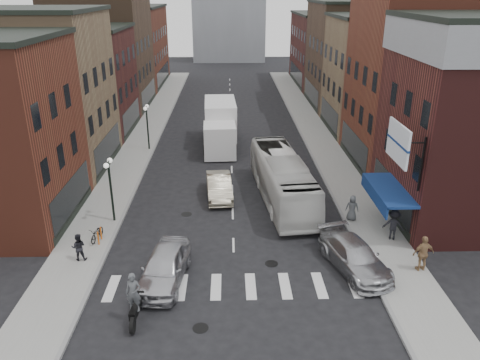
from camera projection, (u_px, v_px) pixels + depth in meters
name	position (u px, v px, depth m)	size (l,w,h in m)	color
ground	(234.00, 254.00, 25.71)	(160.00, 160.00, 0.00)	black
sidewalk_left	(144.00, 137.00, 45.83)	(3.00, 74.00, 0.15)	gray
sidewalk_right	(317.00, 135.00, 46.22)	(3.00, 74.00, 0.15)	gray
curb_left	(160.00, 137.00, 45.90)	(0.20, 74.00, 0.16)	gray
curb_right	(302.00, 136.00, 46.21)	(0.20, 74.00, 0.16)	gray
crosswalk_stripes	(234.00, 286.00, 22.94)	(12.00, 2.20, 0.01)	silver
bldg_left_mid_a	(37.00, 92.00, 35.98)	(10.30, 10.20, 12.30)	#826548
bldg_left_mid_b	(77.00, 81.00, 45.60)	(10.30, 10.20, 10.30)	#421917
bldg_left_far_a	(103.00, 51.00, 55.20)	(10.30, 12.20, 13.30)	#483424
bldg_left_far_b	(127.00, 46.00, 68.53)	(10.30, 16.20, 11.30)	maroon
bldg_right_mid_a	(424.00, 77.00, 36.28)	(10.30, 10.20, 14.30)	maroon
bldg_right_mid_b	(382.00, 75.00, 46.09)	(10.30, 10.20, 11.30)	#826548
bldg_right_far_a	(355.00, 55.00, 56.07)	(10.30, 12.20, 12.30)	#483424
bldg_right_far_b	(330.00, 49.00, 69.40)	(10.30, 16.20, 10.30)	#421917
awning_blue	(386.00, 191.00, 27.23)	(1.80, 5.00, 0.78)	navy
billboard_sign	(400.00, 144.00, 24.04)	(1.52, 3.00, 3.70)	black
streetlamp_near	(110.00, 179.00, 28.14)	(0.32, 1.22, 4.11)	black
streetlamp_far	(147.00, 119.00, 41.08)	(0.32, 1.22, 4.11)	black
bike_rack	(100.00, 236.00, 26.53)	(0.08, 0.68, 0.80)	#D8590C
box_truck	(220.00, 126.00, 42.55)	(3.03, 9.21, 3.97)	white
motorcycle_rider	(134.00, 299.00, 20.15)	(0.69, 2.38, 2.43)	black
transit_bus	(282.00, 179.00, 31.74)	(2.65, 11.32, 3.15)	silver
sedan_left_near	(164.00, 267.00, 23.03)	(2.01, 4.99, 1.70)	silver
sedan_left_far	(219.00, 187.00, 32.51)	(1.65, 4.74, 1.56)	beige
curb_car	(355.00, 256.00, 24.08)	(2.13, 5.23, 1.52)	#ACADB1
parked_bicycle	(97.00, 233.00, 26.77)	(0.54, 1.56, 0.82)	black
ped_left_solo	(79.00, 247.00, 24.66)	(0.74, 0.43, 1.52)	black
ped_right_a	(394.00, 225.00, 26.67)	(1.18, 0.58, 1.83)	black
ped_right_b	(423.00, 253.00, 23.67)	(1.14, 0.57, 1.94)	#97724C
ped_right_c	(352.00, 208.00, 28.94)	(0.79, 0.52, 1.62)	#525659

